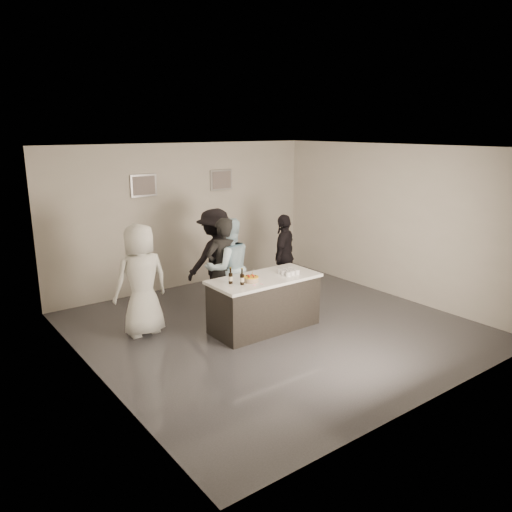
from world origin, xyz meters
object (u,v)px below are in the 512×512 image
(beer_bottle_b, at_px, (242,277))
(person_main_blue, at_px, (228,268))
(person_guest_left, at_px, (141,280))
(beer_bottle_a, at_px, (231,276))
(cake, at_px, (251,279))
(person_main_black, at_px, (223,269))
(person_guest_back, at_px, (216,258))
(bar_counter, at_px, (264,303))
(person_guest_right, at_px, (284,255))

(beer_bottle_b, height_order, person_main_blue, person_main_blue)
(person_main_blue, xyz_separation_m, person_guest_left, (-1.58, 0.15, 0.03))
(beer_bottle_a, bearing_deg, cake, -18.09)
(person_main_black, bearing_deg, person_main_blue, -169.22)
(beer_bottle_a, height_order, person_guest_left, person_guest_left)
(cake, xyz_separation_m, beer_bottle_b, (-0.21, -0.05, 0.09))
(person_guest_left, bearing_deg, person_main_blue, 174.09)
(person_main_blue, relative_size, person_guest_back, 0.96)
(person_main_blue, bearing_deg, beer_bottle_a, 68.26)
(beer_bottle_a, xyz_separation_m, person_guest_back, (0.63, 1.45, -0.11))
(beer_bottle_a, distance_m, person_main_blue, 0.96)
(cake, relative_size, beer_bottle_a, 0.94)
(bar_counter, height_order, cake, cake)
(beer_bottle_a, distance_m, person_main_black, 0.88)
(cake, xyz_separation_m, person_main_blue, (0.17, 0.91, -0.05))
(beer_bottle_a, height_order, person_main_black, person_main_black)
(beer_bottle_a, relative_size, person_main_blue, 0.15)
(beer_bottle_a, relative_size, beer_bottle_b, 1.00)
(beer_bottle_b, distance_m, person_main_blue, 1.04)
(person_guest_left, bearing_deg, person_guest_back, -164.45)
(person_guest_right, bearing_deg, person_guest_left, -31.74)
(cake, bearing_deg, person_guest_right, 35.52)
(person_main_black, bearing_deg, beer_bottle_b, 75.65)
(bar_counter, distance_m, beer_bottle_a, 0.87)
(bar_counter, xyz_separation_m, beer_bottle_b, (-0.53, -0.11, 0.58))
(person_main_black, distance_m, person_guest_right, 1.69)
(bar_counter, height_order, person_guest_left, person_guest_left)
(cake, xyz_separation_m, person_guest_right, (1.71, 1.22, -0.11))
(person_main_blue, bearing_deg, person_guest_back, -92.34)
(person_guest_right, bearing_deg, person_main_blue, -23.35)
(cake, relative_size, person_guest_right, 0.15)
(person_guest_right, bearing_deg, person_guest_back, -48.22)
(person_main_black, bearing_deg, person_guest_right, -167.89)
(person_guest_back, bearing_deg, bar_counter, 83.48)
(beer_bottle_b, height_order, person_main_black, person_main_black)
(cake, height_order, person_guest_back, person_guest_back)
(bar_counter, distance_m, person_guest_right, 1.85)
(bar_counter, height_order, person_guest_right, person_guest_right)
(bar_counter, bearing_deg, cake, -168.95)
(cake, height_order, person_main_blue, person_main_blue)
(person_main_black, distance_m, person_main_blue, 0.12)
(beer_bottle_a, distance_m, beer_bottle_b, 0.19)
(bar_counter, bearing_deg, person_main_black, 107.93)
(person_main_blue, bearing_deg, person_main_black, 19.52)
(person_guest_left, bearing_deg, beer_bottle_a, 138.10)
(bar_counter, distance_m, cake, 0.59)
(beer_bottle_a, relative_size, person_guest_back, 0.14)
(beer_bottle_a, height_order, beer_bottle_b, same)
(beer_bottle_a, bearing_deg, person_guest_back, 66.48)
(person_main_black, relative_size, person_guest_back, 0.98)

